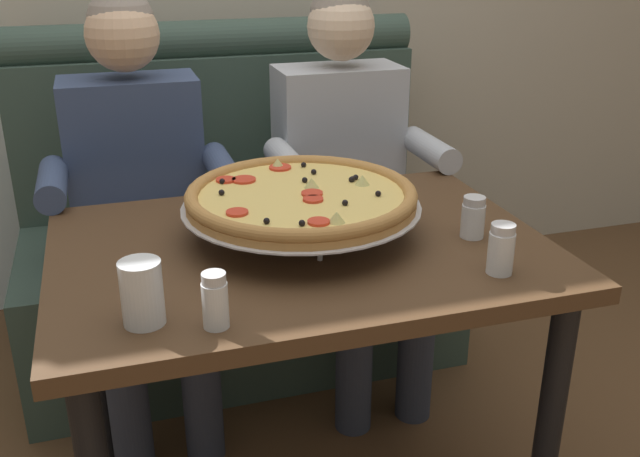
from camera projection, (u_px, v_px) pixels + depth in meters
booth_bench at (236, 239)px, 2.56m from camera, size 1.45×0.78×1.13m
dining_table at (301, 283)px, 1.70m from camera, size 1.13×0.81×0.75m
diner_left at (139, 189)px, 2.12m from camera, size 0.54×0.64×1.27m
diner_right at (348, 169)px, 2.29m from camera, size 0.54×0.64×1.27m
pizza at (301, 197)px, 1.67m from camera, size 0.56×0.56×0.13m
shaker_pepper_flakes at (501, 252)px, 1.50m from camera, size 0.06×0.06×0.11m
shaker_parmesan at (215, 304)px, 1.29m from camera, size 0.05×0.05×0.11m
shaker_oregano at (473, 220)px, 1.68m from camera, size 0.06×0.06×0.10m
drinking_glass at (142, 297)px, 1.30m from camera, size 0.08×0.08×0.12m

